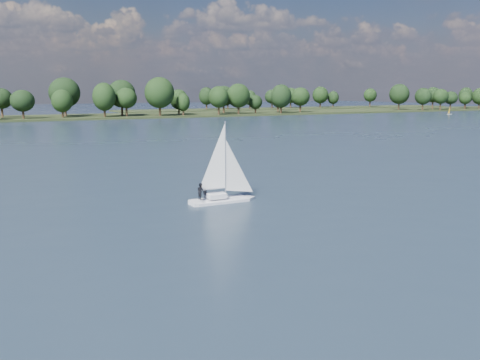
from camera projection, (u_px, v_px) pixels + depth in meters
The scene contains 5 objects.
ground at pixel (76, 145), 110.21m from camera, with size 700.00×700.00×0.00m, color #233342.
far_shore at pixel (21, 119), 208.17m from camera, with size 660.00×40.00×1.50m, color black.
far_shore_back at pixel (296, 109), 323.06m from camera, with size 220.00×30.00×1.40m, color black.
sailboat at pixel (219, 179), 52.87m from camera, with size 6.46×1.89×8.47m.
dinghy_orange at pixel (450, 112), 249.70m from camera, with size 2.66×1.38×4.05m.
Camera 1 is at (-20.81, -13.08, 11.05)m, focal length 40.00 mm.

